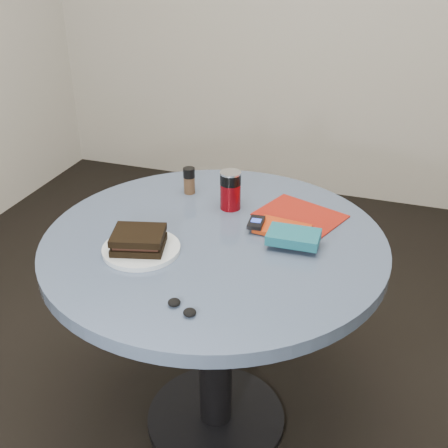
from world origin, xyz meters
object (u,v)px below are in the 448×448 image
(magazine, at_px, (300,215))
(mp3_player, at_px, (256,222))
(plate, at_px, (141,249))
(sandwich, at_px, (139,240))
(headphones, at_px, (182,307))
(pepper_grinder, at_px, (189,180))
(red_book, at_px, (282,229))
(novel, at_px, (294,237))
(soda_can, at_px, (230,190))
(table, at_px, (215,284))

(magazine, xyz_separation_m, mp3_player, (-0.11, -0.13, 0.02))
(plate, xyz_separation_m, sandwich, (-0.00, -0.00, 0.03))
(plate, relative_size, headphones, 2.38)
(sandwich, distance_m, pepper_grinder, 0.40)
(pepper_grinder, bearing_deg, magazine, -6.70)
(red_book, xyz_separation_m, novel, (0.05, -0.07, 0.02))
(novel, bearing_deg, headphones, -118.13)
(magazine, bearing_deg, red_book, -83.23)
(plate, relative_size, soda_can, 1.74)
(mp3_player, bearing_deg, pepper_grinder, 148.55)
(sandwich, relative_size, red_book, 1.08)
(plate, distance_m, headphones, 0.30)
(mp3_player, bearing_deg, plate, -140.41)
(sandwich, distance_m, mp3_player, 0.35)
(pepper_grinder, relative_size, red_book, 0.59)
(sandwich, relative_size, mp3_player, 2.13)
(headphones, bearing_deg, magazine, 73.46)
(mp3_player, height_order, headphones, mp3_player)
(plate, bearing_deg, soda_can, 65.27)
(table, relative_size, soda_can, 8.01)
(plate, xyz_separation_m, soda_can, (0.15, 0.33, 0.06))
(red_book, bearing_deg, novel, -49.54)
(soda_can, relative_size, novel, 0.86)
(table, height_order, novel, novel)
(soda_can, relative_size, red_book, 0.81)
(sandwich, bearing_deg, red_book, 34.03)
(table, xyz_separation_m, magazine, (0.21, 0.21, 0.17))
(novel, bearing_deg, mp3_player, 152.19)
(sandwich, xyz_separation_m, pepper_grinder, (-0.01, 0.40, 0.01))
(novel, distance_m, headphones, 0.42)
(table, distance_m, pepper_grinder, 0.38)
(soda_can, bearing_deg, mp3_player, -43.35)
(plate, distance_m, mp3_player, 0.35)
(plate, xyz_separation_m, mp3_player, (0.27, 0.22, 0.02))
(plate, height_order, headphones, headphones)
(soda_can, relative_size, headphones, 1.37)
(pepper_grinder, distance_m, headphones, 0.65)
(table, distance_m, red_book, 0.27)
(magazine, bearing_deg, mp3_player, -109.48)
(table, relative_size, plate, 4.61)
(soda_can, xyz_separation_m, mp3_player, (0.12, -0.11, -0.04))
(soda_can, height_order, mp3_player, soda_can)
(plate, relative_size, sandwich, 1.30)
(plate, xyz_separation_m, headphones, (0.21, -0.21, 0.00))
(soda_can, height_order, red_book, soda_can)
(pepper_grinder, relative_size, novel, 0.62)
(pepper_grinder, height_order, headphones, pepper_grinder)
(magazine, distance_m, red_book, 0.12)
(pepper_grinder, bearing_deg, table, -55.15)
(plate, xyz_separation_m, pepper_grinder, (-0.01, 0.39, 0.04))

